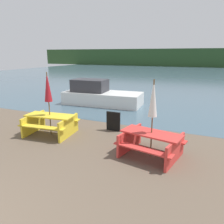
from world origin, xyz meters
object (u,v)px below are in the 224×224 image
Objects in this scene: picnic_table_yellow at (50,122)px; boat at (100,95)px; umbrella_crimson at (48,88)px; picnic_table_red at (151,142)px; umbrella_white at (153,99)px; signboard at (113,121)px.

picnic_table_yellow is 5.22m from boat.
umbrella_crimson is at bearing -87.38° from boat.
picnic_table_red is at bearing -3.71° from umbrella_crimson.
umbrella_white is (3.83, -0.25, 1.24)m from picnic_table_yellow.
picnic_table_yellow is 1.29m from umbrella_crimson.
umbrella_crimson is 2.72m from signboard.
picnic_table_red is 0.42× the size of boat.
boat is (-4.43, 5.44, 0.09)m from picnic_table_red.
umbrella_white reaches higher than picnic_table_red.
umbrella_crimson is 3.84m from umbrella_white.
umbrella_crimson reaches higher than umbrella_white.
picnic_table_red is at bearing 180.00° from umbrella_white.
umbrella_white is (0.00, 0.00, 1.26)m from picnic_table_red.
picnic_table_red is 3.84m from picnic_table_yellow.
signboard is at bearing 140.43° from picnic_table_red.
umbrella_white is 7.11m from boat.
umbrella_white is at bearing -54.82° from boat.
signboard is (1.97, 1.29, -0.08)m from picnic_table_yellow.
picnic_table_yellow is at bearing -87.38° from boat.
picnic_table_red is 0.86× the size of umbrella_white.
umbrella_white is (3.83, -0.25, -0.05)m from umbrella_crimson.
picnic_table_red is 1.26m from umbrella_white.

